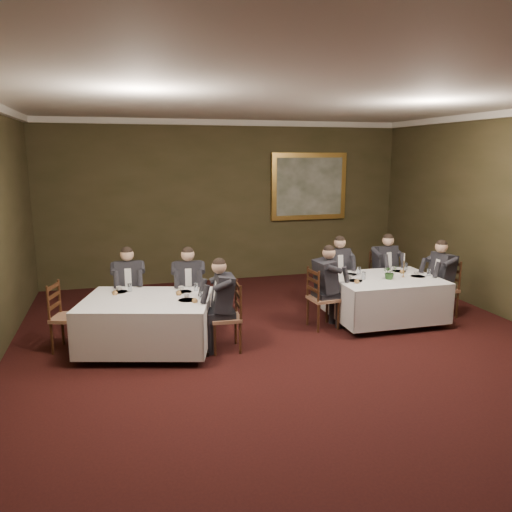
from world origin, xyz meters
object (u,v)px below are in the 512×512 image
diner_sec_endright (225,316)px  chair_sec_endleft (69,331)px  diner_main_endleft (323,297)px  centerpiece (390,271)px  chair_main_endright (442,300)px  chair_main_backright (382,290)px  chair_sec_backright (189,311)px  diner_main_backleft (337,281)px  diner_main_endright (442,288)px  diner_sec_backleft (129,298)px  diner_main_backright (383,278)px  table_second (147,320)px  diner_sec_backright (189,298)px  painting (309,186)px  table_main (384,296)px  chair_main_endleft (322,311)px  chair_sec_endright (226,331)px  candlestick (404,268)px  chair_main_backleft (336,293)px  chair_sec_backleft (130,311)px

diner_sec_endright → chair_sec_endleft: diner_sec_endright is taller
diner_main_endleft → centerpiece: diner_main_endleft is taller
chair_main_endright → chair_sec_endleft: size_ratio=1.00×
chair_main_backright → chair_sec_backright: bearing=-0.3°
diner_main_backleft → diner_main_endright: size_ratio=1.00×
centerpiece → diner_sec_backleft: bearing=167.6°
diner_main_backright → centerpiece: 1.15m
table_second → diner_sec_backright: bearing=46.4°
chair_main_backright → diner_sec_backright: bearing=-0.1°
diner_sec_endright → chair_sec_backright: bearing=22.9°
painting → centerpiece: bearing=-89.7°
table_second → chair_sec_endleft: (-1.09, 0.31, -0.17)m
diner_main_backright → diner_sec_backright: size_ratio=1.00×
chair_sec_backright → diner_sec_backright: size_ratio=0.74×
chair_sec_backright → painting: bearing=-129.0°
table_main → chair_sec_endleft: size_ratio=1.78×
table_second → chair_main_endleft: bearing=4.2°
chair_sec_endright → diner_main_backleft: bearing=-55.7°
diner_sec_backright → centerpiece: 3.31m
chair_main_backright → chair_sec_endleft: bearing=2.6°
diner_sec_backright → diner_main_endleft: bearing=173.9°
chair_main_endleft → chair_sec_endright: 1.78m
candlestick → painting: 3.75m
table_main → chair_sec_endright: size_ratio=1.78×
chair_main_endleft → diner_main_endright: size_ratio=0.74×
chair_main_endright → diner_sec_backleft: bearing=75.2°
diner_main_endright → chair_sec_backright: diner_main_endright is taller
centerpiece → diner_main_endleft: bearing=174.4°
chair_sec_backright → diner_sec_endright: (0.37, -1.06, 0.23)m
chair_main_backleft → chair_sec_endleft: bearing=11.1°
chair_main_endright → painting: painting is taller
chair_sec_backleft → painting: bearing=-145.6°
diner_sec_endright → chair_main_endright: bearing=-79.3°
table_second → candlestick: 4.26m
chair_main_endleft → diner_main_endleft: 0.23m
diner_main_backleft → diner_main_endleft: bearing=55.2°
table_main → diner_main_endright: (1.10, -0.01, 0.06)m
chair_main_endright → chair_sec_endleft: (-6.13, 0.13, 0.00)m
chair_main_backleft → chair_sec_endright: 2.75m
chair_sec_backright → diner_sec_backright: 0.23m
table_main → diner_sec_backright: 3.25m
diner_main_backright → chair_sec_endleft: (-5.50, -0.77, -0.23)m
centerpiece → painting: painting is taller
chair_main_endleft → chair_sec_endright: bearing=-78.3°
diner_sec_endright → diner_sec_backleft: bearing=48.4°
chair_main_backleft → painting: bearing=-98.8°
chair_sec_endright → centerpiece: size_ratio=3.88×
table_main → centerpiece: size_ratio=6.91×
diner_main_endright → chair_sec_endleft: 6.12m
chair_sec_endright → chair_main_endleft: bearing=-69.6°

